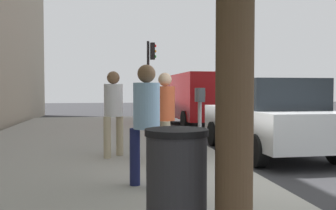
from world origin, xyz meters
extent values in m
plane|color=#2B2B2D|center=(0.00, 0.00, 0.00)|extent=(80.00, 80.00, 0.00)
cube|color=gray|center=(0.00, 3.00, 0.07)|extent=(28.00, 6.00, 0.15)
cylinder|color=gray|center=(1.46, 0.71, 0.72)|extent=(0.07, 0.07, 1.15)
cube|color=#383D42|center=(1.36, 0.71, 1.43)|extent=(0.16, 0.11, 0.26)
cube|color=#383D42|center=(1.56, 0.71, 1.43)|extent=(0.16, 0.11, 0.26)
cube|color=#268C33|center=(1.36, 0.65, 1.45)|extent=(0.10, 0.01, 0.10)
cube|color=#268C33|center=(1.56, 0.65, 1.45)|extent=(0.10, 0.01, 0.10)
cylinder|color=tan|center=(1.73, 1.35, 0.55)|extent=(0.15, 0.15, 0.80)
cylinder|color=tan|center=(1.36, 1.36, 0.55)|extent=(0.15, 0.15, 0.80)
cylinder|color=#D85933|center=(1.55, 1.36, 1.27)|extent=(0.37, 0.37, 0.64)
sphere|color=beige|center=(1.55, 1.36, 1.72)|extent=(0.25, 0.25, 0.25)
cylinder|color=#191E4C|center=(0.07, 2.03, 0.56)|extent=(0.15, 0.15, 0.82)
cylinder|color=#191E4C|center=(-0.13, 1.71, 0.56)|extent=(0.15, 0.15, 0.82)
cylinder|color=#8CB7E0|center=(-0.03, 1.87, 1.30)|extent=(0.38, 0.38, 0.65)
sphere|color=brown|center=(-0.03, 1.87, 1.75)|extent=(0.26, 0.26, 0.26)
cylinder|color=tan|center=(2.54, 2.17, 0.57)|extent=(0.15, 0.15, 0.83)
cylinder|color=tan|center=(2.26, 2.42, 0.57)|extent=(0.15, 0.15, 0.83)
cylinder|color=silver|center=(2.40, 2.29, 1.31)|extent=(0.38, 0.38, 0.66)
sphere|color=brown|center=(2.40, 2.29, 1.77)|extent=(0.26, 0.26, 0.26)
cube|color=silver|center=(3.04, -1.35, 0.71)|extent=(4.42, 1.89, 0.76)
cube|color=black|center=(2.84, -1.35, 1.43)|extent=(2.22, 1.72, 0.68)
cylinder|color=black|center=(4.46, -0.46, 0.33)|extent=(0.66, 0.23, 0.66)
cylinder|color=black|center=(4.48, -2.21, 0.33)|extent=(0.66, 0.23, 0.66)
cylinder|color=black|center=(1.60, -0.49, 0.33)|extent=(0.66, 0.23, 0.66)
cube|color=maroon|center=(9.86, -1.35, 1.28)|extent=(5.25, 2.13, 1.80)
cylinder|color=black|center=(11.52, -0.36, 0.38)|extent=(0.77, 0.24, 0.76)
cylinder|color=black|center=(11.57, -2.26, 0.38)|extent=(0.77, 0.24, 0.76)
cylinder|color=black|center=(8.14, -0.44, 0.38)|extent=(0.77, 0.24, 0.76)
cylinder|color=black|center=(8.19, -2.34, 0.38)|extent=(0.77, 0.24, 0.76)
cylinder|color=brown|center=(-2.22, 1.36, 1.60)|extent=(0.32, 0.32, 2.91)
cylinder|color=black|center=(11.42, 0.59, 1.95)|extent=(0.12, 0.12, 3.60)
cube|color=black|center=(11.42, 0.39, 3.30)|extent=(0.24, 0.20, 0.76)
sphere|color=red|center=(11.42, 0.28, 3.54)|extent=(0.14, 0.14, 0.14)
sphere|color=orange|center=(11.42, 0.28, 3.30)|extent=(0.14, 0.14, 0.14)
sphere|color=green|center=(11.42, 0.28, 3.06)|extent=(0.14, 0.14, 0.14)
cylinder|color=#2D2D33|center=(-1.87, 1.79, 0.62)|extent=(0.56, 0.56, 0.95)
cylinder|color=black|center=(-1.87, 1.79, 1.13)|extent=(0.59, 0.59, 0.06)
camera|label=1|loc=(-5.14, 2.41, 1.51)|focal=39.04mm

